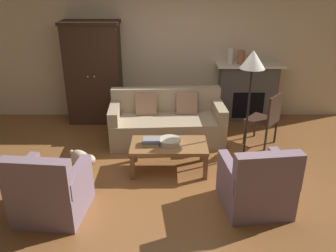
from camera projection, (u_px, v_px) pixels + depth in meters
name	position (u px, v px, depth m)	size (l,w,h in m)	color
ground_plane	(168.00, 180.00, 4.86)	(9.60, 9.60, 0.00)	brown
back_wall	(168.00, 46.00, 6.64)	(7.20, 0.10, 2.80)	beige
fireplace	(247.00, 91.00, 6.74)	(1.26, 0.48, 1.12)	#4C4947
armoire	(94.00, 73.00, 6.52)	(1.06, 0.57, 1.91)	#382319
couch	(167.00, 123.00, 5.94)	(1.96, 0.96, 0.86)	tan
coffee_table	(169.00, 147.00, 4.98)	(1.10, 0.60, 0.42)	olive
fruit_bowl	(170.00, 141.00, 4.96)	(0.32, 0.32, 0.07)	beige
book_stack	(151.00, 142.00, 4.92)	(0.26, 0.19, 0.10)	gold
mantel_vase_cream	(231.00, 56.00, 6.45)	(0.11, 0.11, 0.30)	beige
mantel_vase_terracotta	(241.00, 57.00, 6.46)	(0.14, 0.14, 0.24)	#A86042
armchair_near_left	(50.00, 192.00, 4.04)	(0.85, 0.84, 0.88)	gray
armchair_near_right	(256.00, 186.00, 4.16)	(0.86, 0.86, 0.88)	gray
side_chair_wooden	(267.00, 116.00, 5.68)	(0.62, 0.62, 0.90)	#382319
floor_lamp	(252.00, 66.00, 4.88)	(0.36, 0.36, 1.69)	black
dog	(82.00, 159.00, 4.90)	(0.46, 0.45, 0.39)	beige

